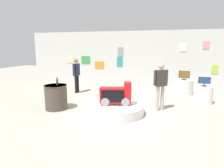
{
  "coord_description": "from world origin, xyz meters",
  "views": [
    {
      "loc": [
        1.05,
        -5.49,
        2.01
      ],
      "look_at": [
        -0.32,
        0.61,
        0.83
      ],
      "focal_mm": 29.53,
      "sensor_mm": 36.0,
      "label": 1
    }
  ],
  "objects_px": {
    "display_pedestal_center_rear": "(203,95)",
    "side_table_round": "(56,97)",
    "novelty_firetruck_tv": "(116,96)",
    "display_pedestal_left_rear": "(183,87)",
    "tv_on_center_rear": "(204,81)",
    "main_display_pedestal": "(115,109)",
    "shopper_browsing_rear": "(76,73)",
    "tv_on_left_rear": "(184,75)",
    "shopper_browsing_near_truck": "(161,83)",
    "bottle_on_side_table": "(57,82)"
  },
  "relations": [
    {
      "from": "shopper_browsing_near_truck",
      "to": "bottle_on_side_table",
      "type": "bearing_deg",
      "value": -170.38
    },
    {
      "from": "display_pedestal_center_rear",
      "to": "side_table_round",
      "type": "distance_m",
      "value": 5.38
    },
    {
      "from": "display_pedestal_left_rear",
      "to": "display_pedestal_center_rear",
      "type": "relative_size",
      "value": 1.25
    },
    {
      "from": "novelty_firetruck_tv",
      "to": "bottle_on_side_table",
      "type": "height_order",
      "value": "bottle_on_side_table"
    },
    {
      "from": "novelty_firetruck_tv",
      "to": "display_pedestal_left_rear",
      "type": "distance_m",
      "value": 4.05
    },
    {
      "from": "display_pedestal_center_rear",
      "to": "side_table_round",
      "type": "xyz_separation_m",
      "value": [
        -5.06,
        -1.84,
        0.09
      ]
    },
    {
      "from": "bottle_on_side_table",
      "to": "shopper_browsing_near_truck",
      "type": "xyz_separation_m",
      "value": [
        3.4,
        0.58,
        -0.01
      ]
    },
    {
      "from": "bottle_on_side_table",
      "to": "display_pedestal_left_rear",
      "type": "bearing_deg",
      "value": 34.88
    },
    {
      "from": "display_pedestal_left_rear",
      "to": "tv_on_left_rear",
      "type": "relative_size",
      "value": 1.86
    },
    {
      "from": "shopper_browsing_near_truck",
      "to": "shopper_browsing_rear",
      "type": "xyz_separation_m",
      "value": [
        -3.74,
        1.81,
        0.0
      ]
    },
    {
      "from": "display_pedestal_left_rear",
      "to": "tv_on_center_rear",
      "type": "height_order",
      "value": "tv_on_center_rear"
    },
    {
      "from": "side_table_round",
      "to": "shopper_browsing_near_truck",
      "type": "relative_size",
      "value": 0.52
    },
    {
      "from": "tv_on_center_rear",
      "to": "shopper_browsing_near_truck",
      "type": "relative_size",
      "value": 0.26
    },
    {
      "from": "novelty_firetruck_tv",
      "to": "tv_on_left_rear",
      "type": "distance_m",
      "value": 4.05
    },
    {
      "from": "novelty_firetruck_tv",
      "to": "tv_on_center_rear",
      "type": "bearing_deg",
      "value": 31.59
    },
    {
      "from": "side_table_round",
      "to": "shopper_browsing_rear",
      "type": "bearing_deg",
      "value": 96.95
    },
    {
      "from": "display_pedestal_left_rear",
      "to": "bottle_on_side_table",
      "type": "relative_size",
      "value": 3.05
    },
    {
      "from": "main_display_pedestal",
      "to": "shopper_browsing_near_truck",
      "type": "distance_m",
      "value": 1.71
    },
    {
      "from": "main_display_pedestal",
      "to": "novelty_firetruck_tv",
      "type": "xyz_separation_m",
      "value": [
        0.02,
        -0.0,
        0.44
      ]
    },
    {
      "from": "display_pedestal_left_rear",
      "to": "shopper_browsing_rear",
      "type": "relative_size",
      "value": 0.53
    },
    {
      "from": "novelty_firetruck_tv",
      "to": "bottle_on_side_table",
      "type": "xyz_separation_m",
      "value": [
        -2.03,
        0.05,
        0.36
      ]
    },
    {
      "from": "bottle_on_side_table",
      "to": "shopper_browsing_rear",
      "type": "distance_m",
      "value": 2.41
    },
    {
      "from": "display_pedestal_left_rear",
      "to": "novelty_firetruck_tv",
      "type": "bearing_deg",
      "value": -127.74
    },
    {
      "from": "display_pedestal_center_rear",
      "to": "shopper_browsing_rear",
      "type": "bearing_deg",
      "value": 173.6
    },
    {
      "from": "shopper_browsing_rear",
      "to": "display_pedestal_center_rear",
      "type": "bearing_deg",
      "value": -6.4
    },
    {
      "from": "display_pedestal_left_rear",
      "to": "tv_on_center_rear",
      "type": "relative_size",
      "value": 2.03
    },
    {
      "from": "display_pedestal_left_rear",
      "to": "shopper_browsing_near_truck",
      "type": "xyz_separation_m",
      "value": [
        -1.11,
        -2.57,
        0.6
      ]
    },
    {
      "from": "shopper_browsing_rear",
      "to": "display_pedestal_left_rear",
      "type": "bearing_deg",
      "value": 8.86
    },
    {
      "from": "side_table_round",
      "to": "shopper_browsing_rear",
      "type": "distance_m",
      "value": 2.51
    },
    {
      "from": "side_table_round",
      "to": "bottle_on_side_table",
      "type": "bearing_deg",
      "value": 49.17
    },
    {
      "from": "display_pedestal_center_rear",
      "to": "bottle_on_side_table",
      "type": "xyz_separation_m",
      "value": [
        -5.02,
        -1.79,
        0.61
      ]
    },
    {
      "from": "display_pedestal_center_rear",
      "to": "bottle_on_side_table",
      "type": "bearing_deg",
      "value": -160.42
    },
    {
      "from": "novelty_firetruck_tv",
      "to": "side_table_round",
      "type": "relative_size",
      "value": 1.23
    },
    {
      "from": "shopper_browsing_rear",
      "to": "bottle_on_side_table",
      "type": "bearing_deg",
      "value": -81.89
    },
    {
      "from": "main_display_pedestal",
      "to": "bottle_on_side_table",
      "type": "relative_size",
      "value": 6.56
    },
    {
      "from": "shopper_browsing_rear",
      "to": "novelty_firetruck_tv",
      "type": "bearing_deg",
      "value": -45.8
    },
    {
      "from": "tv_on_left_rear",
      "to": "display_pedestal_center_rear",
      "type": "distance_m",
      "value": 1.54
    },
    {
      "from": "main_display_pedestal",
      "to": "shopper_browsing_rear",
      "type": "relative_size",
      "value": 1.14
    },
    {
      "from": "display_pedestal_center_rear",
      "to": "side_table_round",
      "type": "height_order",
      "value": "side_table_round"
    },
    {
      "from": "bottle_on_side_table",
      "to": "main_display_pedestal",
      "type": "bearing_deg",
      "value": -1.47
    },
    {
      "from": "novelty_firetruck_tv",
      "to": "display_pedestal_center_rear",
      "type": "xyz_separation_m",
      "value": [
        2.98,
        1.84,
        -0.25
      ]
    },
    {
      "from": "tv_on_center_rear",
      "to": "side_table_round",
      "type": "xyz_separation_m",
      "value": [
        -5.06,
        -1.83,
        -0.42
      ]
    },
    {
      "from": "shopper_browsing_rear",
      "to": "side_table_round",
      "type": "bearing_deg",
      "value": -83.05
    },
    {
      "from": "side_table_round",
      "to": "tv_on_center_rear",
      "type": "bearing_deg",
      "value": 19.89
    },
    {
      "from": "shopper_browsing_near_truck",
      "to": "tv_on_center_rear",
      "type": "bearing_deg",
      "value": 36.62
    },
    {
      "from": "tv_on_left_rear",
      "to": "display_pedestal_center_rear",
      "type": "xyz_separation_m",
      "value": [
        0.51,
        -1.35,
        -0.54
      ]
    },
    {
      "from": "novelty_firetruck_tv",
      "to": "tv_on_left_rear",
      "type": "xyz_separation_m",
      "value": [
        2.48,
        3.19,
        0.28
      ]
    },
    {
      "from": "display_pedestal_left_rear",
      "to": "tv_on_left_rear",
      "type": "bearing_deg",
      "value": -72.01
    },
    {
      "from": "display_pedestal_left_rear",
      "to": "shopper_browsing_rear",
      "type": "bearing_deg",
      "value": -171.14
    },
    {
      "from": "main_display_pedestal",
      "to": "tv_on_center_rear",
      "type": "height_order",
      "value": "tv_on_center_rear"
    }
  ]
}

